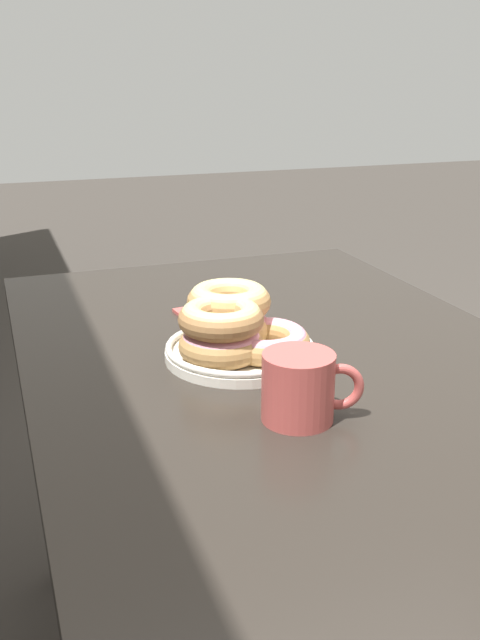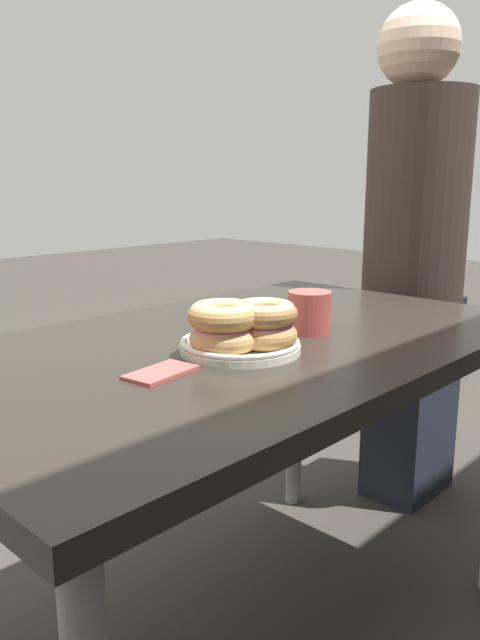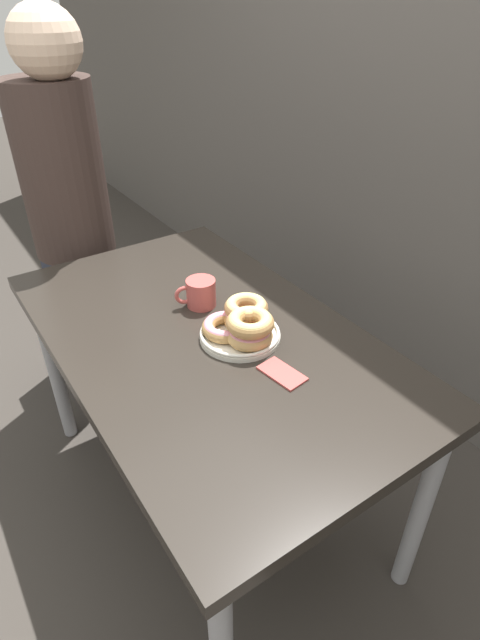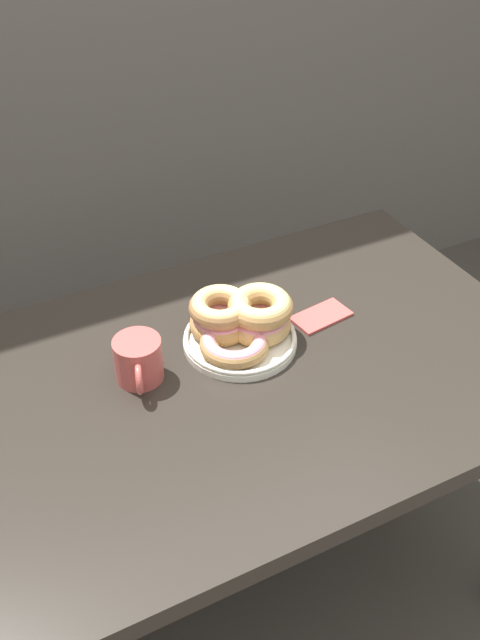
{
  "view_description": "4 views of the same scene",
  "coord_description": "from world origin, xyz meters",
  "px_view_note": "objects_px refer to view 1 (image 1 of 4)",
  "views": [
    {
      "loc": [
        -0.85,
        0.51,
        1.12
      ],
      "look_at": [
        0.08,
        0.18,
        0.77
      ],
      "focal_mm": 40.0,
      "sensor_mm": 36.0,
      "label": 1
    },
    {
      "loc": [
        0.88,
        0.94,
        1.03
      ],
      "look_at": [
        0.08,
        0.18,
        0.77
      ],
      "focal_mm": 35.0,
      "sensor_mm": 36.0,
      "label": 2
    },
    {
      "loc": [
        1.0,
        -0.45,
        1.52
      ],
      "look_at": [
        0.08,
        0.18,
        0.77
      ],
      "focal_mm": 28.0,
      "sensor_mm": 36.0,
      "label": 3
    },
    {
      "loc": [
        -0.41,
        -0.77,
        1.62
      ],
      "look_at": [
        0.08,
        0.18,
        0.77
      ],
      "focal_mm": 40.0,
      "sensor_mm": 36.0,
      "label": 4
    }
  ],
  "objects_px": {
    "dining_table": "(302,417)",
    "coffee_mug": "(300,386)",
    "donut_plate": "(235,329)",
    "napkin": "(203,317)"
  },
  "relations": [
    {
      "from": "donut_plate",
      "to": "coffee_mug",
      "type": "relative_size",
      "value": 1.97
    },
    {
      "from": "coffee_mug",
      "to": "napkin",
      "type": "height_order",
      "value": "coffee_mug"
    },
    {
      "from": "coffee_mug",
      "to": "dining_table",
      "type": "bearing_deg",
      "value": -26.55
    },
    {
      "from": "donut_plate",
      "to": "coffee_mug",
      "type": "bearing_deg",
      "value": -177.31
    },
    {
      "from": "dining_table",
      "to": "coffee_mug",
      "type": "xyz_separation_m",
      "value": [
        -0.13,
        0.07,
        0.12
      ]
    },
    {
      "from": "dining_table",
      "to": "napkin",
      "type": "relative_size",
      "value": 10.06
    },
    {
      "from": "dining_table",
      "to": "coffee_mug",
      "type": "relative_size",
      "value": 10.51
    },
    {
      "from": "donut_plate",
      "to": "napkin",
      "type": "height_order",
      "value": "donut_plate"
    },
    {
      "from": "dining_table",
      "to": "napkin",
      "type": "bearing_deg",
      "value": 14.45
    },
    {
      "from": "donut_plate",
      "to": "dining_table",
      "type": "bearing_deg",
      "value": -136.96
    }
  ]
}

